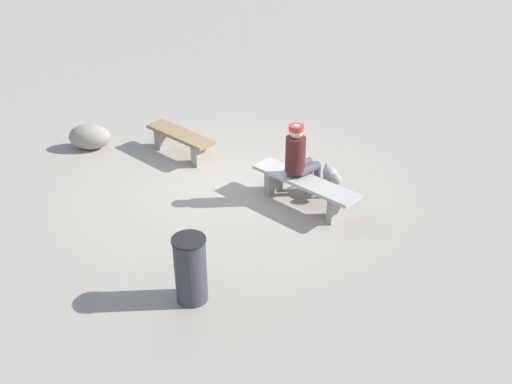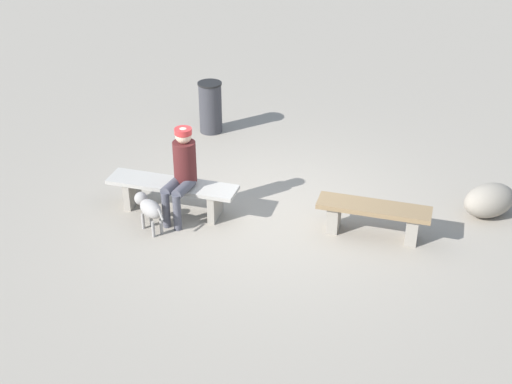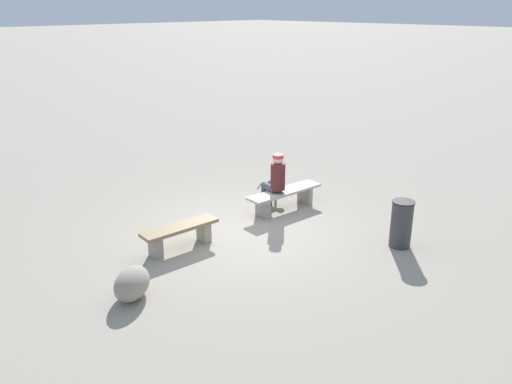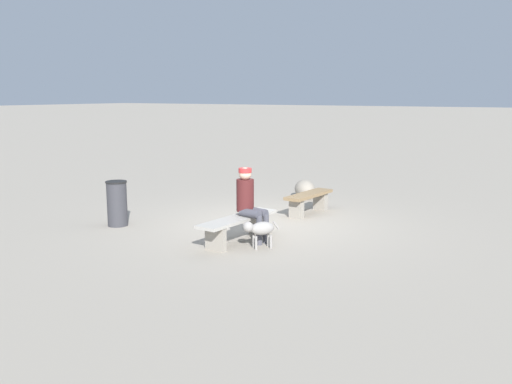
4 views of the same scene
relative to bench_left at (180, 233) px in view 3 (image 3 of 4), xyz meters
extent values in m
cube|color=#9E9384|center=(1.41, -0.31, -0.35)|extent=(210.00, 210.00, 0.06)
cube|color=gray|center=(-0.52, 0.04, -0.12)|extent=(0.18, 0.31, 0.40)
cube|color=gray|center=(0.52, -0.04, -0.12)|extent=(0.18, 0.31, 0.40)
cube|color=#8C704C|center=(0.00, 0.00, 0.11)|extent=(1.53, 0.51, 0.07)
cube|color=gray|center=(2.18, -0.01, -0.12)|extent=(0.13, 0.40, 0.40)
cube|color=gray|center=(3.44, -0.12, -0.12)|extent=(0.13, 0.40, 0.40)
cube|color=#B2ADA3|center=(2.81, -0.06, 0.11)|extent=(1.90, 0.58, 0.06)
cylinder|color=#511E1E|center=(2.60, -0.05, 0.51)|extent=(0.32, 0.32, 0.58)
sphere|color=beige|center=(2.60, -0.05, 0.90)|extent=(0.23, 0.23, 0.23)
cylinder|color=red|center=(2.60, -0.05, 0.96)|extent=(0.24, 0.24, 0.08)
cylinder|color=#4C4C56|center=(2.73, 0.14, 0.22)|extent=(0.24, 0.45, 0.15)
cylinder|color=#4C4C56|center=(2.78, 0.35, -0.05)|extent=(0.11, 0.11, 0.53)
cylinder|color=#4C4C56|center=(2.56, 0.18, 0.22)|extent=(0.24, 0.45, 0.15)
cylinder|color=#4C4C56|center=(2.61, 0.39, -0.05)|extent=(0.11, 0.11, 0.53)
ellipsoid|color=gray|center=(2.93, 0.50, 0.03)|extent=(0.47, 0.45, 0.23)
sphere|color=gray|center=(3.13, 0.34, 0.08)|extent=(0.18, 0.18, 0.18)
cylinder|color=gray|center=(3.08, 0.47, -0.20)|extent=(0.04, 0.04, 0.24)
cylinder|color=gray|center=(3.00, 0.37, -0.20)|extent=(0.04, 0.04, 0.24)
cylinder|color=gray|center=(2.87, 0.64, -0.20)|extent=(0.04, 0.04, 0.24)
cylinder|color=gray|center=(2.79, 0.54, -0.20)|extent=(0.04, 0.04, 0.24)
cylinder|color=gray|center=(2.74, 0.67, 0.07)|extent=(0.11, 0.10, 0.15)
cylinder|color=#38383D|center=(3.00, -2.83, 0.12)|extent=(0.40, 0.40, 0.88)
cylinder|color=black|center=(3.00, -2.83, 0.58)|extent=(0.42, 0.42, 0.03)
ellipsoid|color=gray|center=(-1.57, -0.85, -0.08)|extent=(0.93, 0.87, 0.48)
camera|label=1|loc=(7.12, -6.76, 4.48)|focal=40.54mm
camera|label=2|loc=(-0.07, 8.03, 4.82)|focal=48.70mm
camera|label=3|loc=(-5.14, -7.19, 3.99)|focal=36.23mm
camera|label=4|loc=(10.90, 5.11, 2.31)|focal=38.74mm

